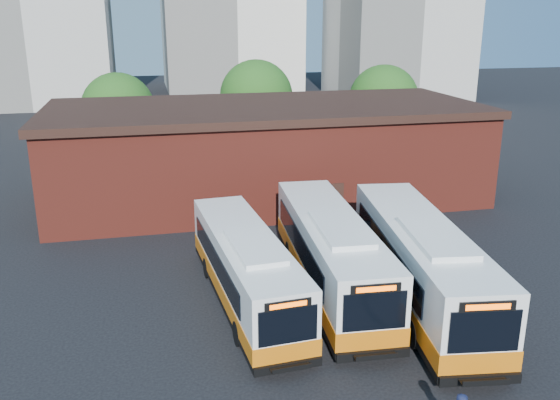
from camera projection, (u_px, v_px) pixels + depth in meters
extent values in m
plane|color=black|center=(370.00, 345.00, 22.70)|extent=(220.00, 220.00, 0.00)
cube|color=white|center=(246.00, 266.00, 25.52)|extent=(3.38, 11.82, 2.77)
cube|color=#D3680D|center=(246.00, 283.00, 25.76)|extent=(3.43, 11.87, 0.68)
cube|color=black|center=(246.00, 293.00, 25.90)|extent=(3.42, 11.86, 0.24)
cube|color=black|center=(288.00, 326.00, 20.10)|extent=(2.11, 0.22, 1.31)
cube|color=black|center=(288.00, 305.00, 19.85)|extent=(1.65, 0.19, 0.31)
cube|color=#FF5905|center=(288.00, 305.00, 19.82)|extent=(1.31, 0.12, 0.17)
cube|color=black|center=(288.00, 367.00, 20.51)|extent=(2.48, 0.33, 0.31)
cube|color=black|center=(290.00, 368.00, 20.27)|extent=(1.43, 0.48, 0.06)
cube|color=black|center=(292.00, 369.00, 20.09)|extent=(1.41, 0.15, 0.17)
cube|color=black|center=(215.00, 261.00, 25.44)|extent=(0.75, 9.08, 1.02)
cube|color=black|center=(271.00, 254.00, 26.15)|extent=(0.75, 9.08, 1.02)
cube|color=white|center=(254.00, 247.00, 23.75)|extent=(2.00, 4.20, 0.21)
cylinder|color=black|center=(239.00, 333.00, 22.56)|extent=(0.39, 0.99, 0.97)
cylinder|color=black|center=(295.00, 325.00, 23.19)|extent=(0.39, 0.99, 0.97)
cylinder|color=black|center=(208.00, 268.00, 28.41)|extent=(0.39, 0.99, 0.97)
cylinder|color=black|center=(253.00, 262.00, 29.04)|extent=(0.39, 0.99, 0.97)
cube|color=white|center=(330.00, 251.00, 26.82)|extent=(3.50, 12.90, 3.03)
cube|color=#D3680D|center=(330.00, 268.00, 27.08)|extent=(3.55, 12.96, 0.74)
cube|color=black|center=(330.00, 279.00, 27.24)|extent=(3.54, 12.95, 0.27)
cube|color=black|center=(375.00, 311.00, 20.69)|extent=(2.30, 0.21, 1.44)
cube|color=black|center=(376.00, 289.00, 20.42)|extent=(1.81, 0.18, 0.34)
cube|color=#FF5905|center=(376.00, 289.00, 20.38)|extent=(1.43, 0.11, 0.19)
cube|color=black|center=(373.00, 355.00, 21.14)|extent=(2.71, 0.32, 0.34)
cube|color=black|center=(375.00, 356.00, 20.88)|extent=(1.56, 0.50, 0.06)
cube|color=black|center=(377.00, 357.00, 20.68)|extent=(1.54, 0.14, 0.19)
cube|color=black|center=(299.00, 243.00, 26.92)|extent=(0.67, 9.93, 1.12)
cube|color=black|center=(357.00, 239.00, 27.34)|extent=(0.67, 9.93, 1.12)
cube|color=white|center=(340.00, 229.00, 24.83)|extent=(2.12, 4.57, 0.23)
cylinder|color=black|center=(321.00, 318.00, 23.63)|extent=(0.41, 1.08, 1.06)
cylinder|color=black|center=(380.00, 313.00, 24.01)|extent=(0.41, 1.08, 1.06)
cylinder|color=black|center=(290.00, 252.00, 30.24)|extent=(0.41, 1.08, 1.06)
cylinder|color=black|center=(337.00, 249.00, 30.62)|extent=(0.41, 1.08, 1.06)
cube|color=white|center=(420.00, 260.00, 25.62)|extent=(4.57, 13.49, 3.14)
cube|color=#D3680D|center=(419.00, 279.00, 25.89)|extent=(4.64, 13.55, 0.77)
cube|color=black|center=(418.00, 290.00, 26.06)|extent=(4.62, 13.54, 0.28)
cube|color=black|center=(485.00, 332.00, 19.21)|extent=(2.38, 0.39, 1.49)
cube|color=black|center=(488.00, 307.00, 18.93)|extent=(1.87, 0.32, 0.35)
cube|color=#FF5905|center=(488.00, 307.00, 18.89)|extent=(1.48, 0.22, 0.20)
cube|color=black|center=(480.00, 380.00, 19.67)|extent=(2.81, 0.53, 0.35)
cube|color=black|center=(483.00, 381.00, 19.40)|extent=(1.64, 0.63, 0.07)
cube|color=black|center=(486.00, 383.00, 19.19)|extent=(1.59, 0.26, 0.20)
cube|color=black|center=(385.00, 251.00, 25.83)|extent=(1.45, 10.23, 1.16)
cube|color=black|center=(449.00, 248.00, 26.07)|extent=(1.45, 10.23, 1.16)
cube|color=white|center=(436.00, 237.00, 23.55)|extent=(2.52, 4.85, 0.24)
cylinder|color=black|center=(416.00, 334.00, 22.37)|extent=(0.50, 1.14, 1.10)
cylinder|color=black|center=(481.00, 331.00, 22.58)|extent=(0.50, 1.14, 1.10)
cylinder|color=black|center=(371.00, 259.00, 29.29)|extent=(0.50, 1.14, 1.10)
cylinder|color=black|center=(421.00, 257.00, 29.50)|extent=(0.50, 1.14, 1.10)
cube|color=maroon|center=(266.00, 154.00, 40.42)|extent=(28.00, 12.00, 6.00)
cube|color=black|center=(265.00, 108.00, 39.48)|extent=(28.60, 12.60, 0.50)
cube|color=black|center=(334.00, 202.00, 35.97)|extent=(1.20, 0.08, 2.40)
cylinder|color=#382314|center=(121.00, 148.00, 49.96)|extent=(0.36, 0.36, 2.70)
sphere|color=#1E4D15|center=(118.00, 109.00, 48.98)|extent=(6.00, 6.00, 6.00)
cylinder|color=#382314|center=(257.00, 136.00, 54.32)|extent=(0.36, 0.36, 2.95)
sphere|color=#1E4D15|center=(256.00, 97.00, 53.25)|extent=(6.56, 6.56, 6.56)
cylinder|color=#382314|center=(382.00, 138.00, 53.88)|extent=(0.36, 0.36, 2.81)
sphere|color=#1E4D15|center=(383.00, 100.00, 52.85)|extent=(6.24, 6.24, 6.24)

